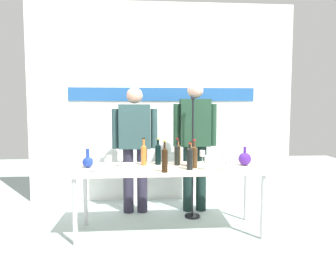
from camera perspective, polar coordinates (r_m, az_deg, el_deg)
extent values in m
plane|color=#A8BBB8|center=(3.70, 0.18, -18.46)|extent=(10.00, 10.00, 0.00)
cube|color=white|center=(4.67, -1.01, 5.25)|extent=(4.02, 0.10, 3.00)
cube|color=#24599E|center=(4.62, -0.98, 6.83)|extent=(2.82, 0.01, 0.20)
cube|color=beige|center=(3.48, 0.18, -7.21)|extent=(2.12, 0.65, 0.04)
cylinder|color=silver|center=(3.39, -17.17, -14.42)|extent=(0.05, 0.05, 0.72)
cylinder|color=silver|center=(3.54, 17.45, -13.59)|extent=(0.05, 0.05, 0.72)
cylinder|color=silver|center=(3.90, -15.32, -11.79)|extent=(0.05, 0.05, 0.72)
cylinder|color=silver|center=(4.03, 14.50, -11.23)|extent=(0.05, 0.05, 0.72)
sphere|color=#1E39A0|center=(3.55, -14.87, -5.80)|extent=(0.12, 0.12, 0.12)
cylinder|color=#1E39A0|center=(3.53, -14.90, -4.17)|extent=(0.04, 0.04, 0.10)
sphere|color=#4D2396|center=(3.67, 14.26, -5.22)|extent=(0.15, 0.15, 0.15)
cylinder|color=#4D2396|center=(3.65, 14.30, -3.60)|extent=(0.03, 0.03, 0.08)
cylinder|color=#2A2739|center=(4.21, -7.48, -9.29)|extent=(0.14, 0.14, 0.88)
cylinder|color=#2A2739|center=(4.20, -4.89, -9.29)|extent=(0.14, 0.14, 0.88)
cube|color=#2D4C4D|center=(4.09, -6.28, 0.78)|extent=(0.42, 0.22, 0.59)
cylinder|color=#2D4C4D|center=(4.11, -9.89, 0.34)|extent=(0.09, 0.09, 0.53)
cylinder|color=#2D4C4D|center=(4.09, -2.64, 0.39)|extent=(0.09, 0.09, 0.53)
sphere|color=#DFA58D|center=(4.08, -6.33, 6.59)|extent=(0.22, 0.22, 0.22)
cylinder|color=black|center=(4.24, 3.81, -8.99)|extent=(0.14, 0.14, 0.91)
cylinder|color=black|center=(4.27, 6.26, -8.92)|extent=(0.14, 0.14, 0.91)
cube|color=#20422E|center=(4.14, 5.12, 1.50)|extent=(0.40, 0.22, 0.64)
cylinder|color=#20422E|center=(4.11, 1.64, 1.04)|extent=(0.09, 0.09, 0.58)
cylinder|color=#20422E|center=(4.19, 8.52, 1.06)|extent=(0.09, 0.09, 0.58)
sphere|color=beige|center=(4.14, 5.16, 7.59)|extent=(0.22, 0.22, 0.22)
cylinder|color=black|center=(3.32, 4.12, -5.52)|extent=(0.07, 0.07, 0.22)
cone|color=black|center=(3.30, 4.14, -3.45)|extent=(0.07, 0.07, 0.03)
cylinder|color=black|center=(3.29, 4.14, -3.12)|extent=(0.03, 0.03, 0.06)
cylinder|color=red|center=(3.29, 4.14, -2.46)|extent=(0.03, 0.03, 0.02)
cylinder|color=orange|center=(3.67, 1.88, -4.64)|extent=(0.07, 0.07, 0.20)
cone|color=orange|center=(3.65, 1.89, -2.88)|extent=(0.07, 0.07, 0.03)
cylinder|color=orange|center=(3.65, 1.89, -2.53)|extent=(0.03, 0.03, 0.07)
cylinder|color=black|center=(3.64, 1.89, -1.87)|extent=(0.03, 0.03, 0.02)
cylinder|color=black|center=(3.60, -1.89, -4.65)|extent=(0.07, 0.07, 0.22)
cone|color=black|center=(3.59, -1.89, -2.68)|extent=(0.07, 0.07, 0.03)
cylinder|color=black|center=(3.58, -1.89, -2.31)|extent=(0.03, 0.03, 0.07)
cylinder|color=gold|center=(3.58, -1.89, -1.62)|extent=(0.03, 0.03, 0.02)
cylinder|color=gold|center=(3.52, 4.25, -5.04)|extent=(0.07, 0.07, 0.20)
cone|color=gold|center=(3.50, 4.26, -3.21)|extent=(0.07, 0.07, 0.03)
cylinder|color=gold|center=(3.50, 4.26, -2.89)|extent=(0.02, 0.02, 0.06)
cylinder|color=black|center=(3.50, 4.27, -2.25)|extent=(0.03, 0.03, 0.02)
cylinder|color=black|center=(3.56, 1.74, -4.80)|extent=(0.07, 0.07, 0.22)
cone|color=black|center=(3.54, 1.75, -2.85)|extent=(0.07, 0.07, 0.03)
cylinder|color=black|center=(3.54, 1.75, -2.36)|extent=(0.02, 0.02, 0.08)
cylinder|color=red|center=(3.53, 1.75, -1.55)|extent=(0.03, 0.03, 0.02)
cylinder|color=black|center=(3.18, -0.64, -5.77)|extent=(0.06, 0.06, 0.24)
cone|color=black|center=(3.16, -0.64, -3.45)|extent=(0.06, 0.06, 0.03)
cylinder|color=black|center=(3.16, -0.64, -2.88)|extent=(0.02, 0.02, 0.09)
cylinder|color=gold|center=(3.15, -0.64, -1.96)|extent=(0.03, 0.03, 0.02)
cylinder|color=#CA702B|center=(3.57, -4.59, -4.79)|extent=(0.07, 0.07, 0.22)
cone|color=#CA702B|center=(3.55, -4.60, -2.85)|extent=(0.07, 0.07, 0.03)
cylinder|color=#CA702B|center=(3.55, -4.60, -2.32)|extent=(0.03, 0.03, 0.09)
cylinder|color=black|center=(3.54, -4.61, -1.48)|extent=(0.03, 0.03, 0.02)
cylinder|color=#482F18|center=(3.42, 4.95, -5.16)|extent=(0.07, 0.07, 0.23)
cone|color=#482F18|center=(3.40, 4.96, -3.07)|extent=(0.07, 0.07, 0.03)
cylinder|color=#482F18|center=(3.39, 4.97, -2.61)|extent=(0.03, 0.03, 0.08)
cylinder|color=#A82123|center=(3.39, 4.97, -1.79)|extent=(0.03, 0.03, 0.02)
cylinder|color=white|center=(3.25, -13.45, -7.81)|extent=(0.06, 0.06, 0.00)
cylinder|color=white|center=(3.24, -13.46, -7.12)|extent=(0.01, 0.01, 0.08)
cylinder|color=white|center=(3.22, -13.49, -5.73)|extent=(0.06, 0.06, 0.08)
cylinder|color=white|center=(3.56, -9.00, -6.65)|extent=(0.06, 0.06, 0.00)
cylinder|color=white|center=(3.55, -9.00, -6.12)|extent=(0.01, 0.01, 0.06)
cylinder|color=white|center=(3.54, -9.02, -5.02)|extent=(0.07, 0.07, 0.08)
cylinder|color=white|center=(3.49, -11.05, -6.89)|extent=(0.06, 0.06, 0.00)
cylinder|color=white|center=(3.48, -11.06, -6.42)|extent=(0.01, 0.01, 0.06)
cylinder|color=white|center=(3.47, -11.07, -5.32)|extent=(0.06, 0.06, 0.08)
cylinder|color=white|center=(3.28, -11.29, -7.63)|extent=(0.06, 0.06, 0.00)
cylinder|color=white|center=(3.28, -11.30, -7.11)|extent=(0.01, 0.01, 0.06)
cylinder|color=white|center=(3.26, -11.32, -5.94)|extent=(0.07, 0.07, 0.08)
cylinder|color=white|center=(3.35, 7.38, -7.33)|extent=(0.06, 0.06, 0.00)
cylinder|color=white|center=(3.34, 7.38, -6.75)|extent=(0.01, 0.01, 0.07)
cylinder|color=white|center=(3.33, 7.40, -5.45)|extent=(0.07, 0.07, 0.09)
cylinder|color=white|center=(3.38, 10.53, -7.26)|extent=(0.06, 0.06, 0.00)
cylinder|color=white|center=(3.38, 10.54, -6.73)|extent=(0.01, 0.01, 0.06)
cylinder|color=white|center=(3.36, 10.56, -5.49)|extent=(0.07, 0.07, 0.09)
cylinder|color=white|center=(3.73, 6.47, -6.08)|extent=(0.05, 0.05, 0.00)
cylinder|color=white|center=(3.72, 6.48, -5.46)|extent=(0.01, 0.01, 0.08)
cylinder|color=white|center=(3.71, 6.49, -4.29)|extent=(0.06, 0.06, 0.07)
cylinder|color=white|center=(3.69, 10.59, -6.27)|extent=(0.06, 0.06, 0.00)
cylinder|color=white|center=(3.68, 10.60, -5.75)|extent=(0.01, 0.01, 0.06)
cylinder|color=white|center=(3.67, 10.62, -4.57)|extent=(0.06, 0.06, 0.09)
cylinder|color=white|center=(3.32, 11.78, -7.49)|extent=(0.06, 0.06, 0.00)
cylinder|color=white|center=(3.31, 11.80, -6.82)|extent=(0.01, 0.01, 0.08)
cylinder|color=white|center=(3.30, 11.82, -5.51)|extent=(0.07, 0.07, 0.08)
cylinder|color=black|center=(4.14, 4.59, -15.77)|extent=(0.20, 0.20, 0.02)
cylinder|color=black|center=(3.94, 4.67, -5.43)|extent=(0.02, 0.02, 1.53)
sphere|color=#232328|center=(3.88, 4.74, 6.21)|extent=(0.06, 0.06, 0.06)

